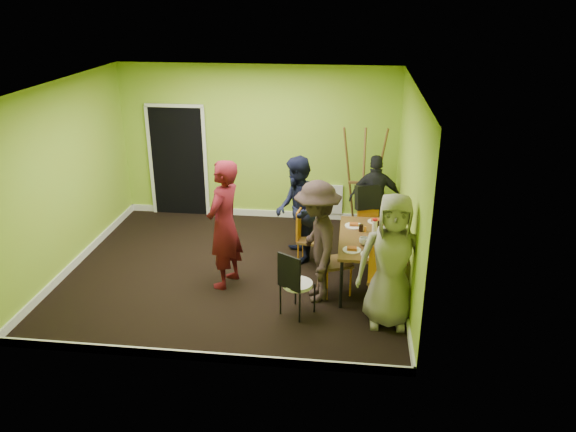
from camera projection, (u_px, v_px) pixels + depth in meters
The scene contains 28 objects.
ground at pixel (235, 271), 8.55m from camera, with size 5.00×5.00×0.00m, color black.
room_walls at pixel (232, 209), 8.22m from camera, with size 5.04×4.54×2.82m.
dining_table at pixel (371, 241), 7.89m from camera, with size 0.90×1.50×0.75m.
chair_left_far at pixel (306, 234), 8.56m from camera, with size 0.43×0.43×0.91m.
chair_left_near at pixel (329, 257), 7.72m from camera, with size 0.54×0.54×1.00m.
chair_back_end at pixel (369, 204), 9.18m from camera, with size 0.57×0.62×1.02m.
chair_front_end at pixel (385, 275), 7.21m from camera, with size 0.48×0.49×1.02m.
chair_bentwood at pixel (295, 281), 7.20m from camera, with size 0.49×0.49×0.91m.
easel at pixel (363, 181), 9.62m from camera, with size 0.76×0.71×1.89m.
plate_near_left at pixel (354, 226), 8.24m from camera, with size 0.26×0.26×0.01m, color white.
plate_near_right at pixel (352, 250), 7.48m from camera, with size 0.25×0.25×0.01m, color white.
plate_far_back at pixel (375, 221), 8.39m from camera, with size 0.23×0.23×0.01m, color white.
plate_far_front at pixel (369, 254), 7.36m from camera, with size 0.22×0.22×0.01m, color white.
plate_wall_back at pixel (384, 232), 8.04m from camera, with size 0.21×0.21×0.01m, color white.
plate_wall_front at pixel (393, 246), 7.59m from camera, with size 0.24×0.24×0.01m, color white.
thermos at pixel (375, 228), 7.87m from camera, with size 0.07×0.07×0.24m, color white.
blue_bottle at pixel (391, 243), 7.48m from camera, with size 0.07×0.07×0.18m, color #1834B4.
orange_bottle at pixel (365, 229), 8.04m from camera, with size 0.03×0.03×0.08m, color orange.
glass_mid at pixel (361, 228), 8.05m from camera, with size 0.06×0.06×0.10m, color black.
glass_back at pixel (379, 225), 8.19m from camera, with size 0.07×0.07×0.09m, color black.
glass_front at pixel (379, 248), 7.44m from camera, with size 0.06×0.06×0.09m, color black.
cup_a at pixel (364, 241), 7.63m from camera, with size 0.13×0.13×0.10m, color white.
cup_b at pixel (386, 233), 7.92m from camera, with size 0.09×0.09×0.08m, color white.
person_standing at pixel (224, 225), 7.83m from camera, with size 0.68×0.45×1.87m, color #540E17.
person_left_far at pixel (297, 210), 8.60m from camera, with size 0.81×0.63×1.67m, color black.
person_left_near at pixel (317, 242), 7.50m from camera, with size 1.10×0.63×1.70m, color black.
person_back_end at pixel (375, 199), 9.34m from camera, with size 0.87×0.36×1.49m, color black.
person_front_end at pixel (392, 261), 6.90m from camera, with size 0.86×0.56×1.75m, color gray.
Camera 1 is at (1.70, -7.45, 3.99)m, focal length 35.00 mm.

